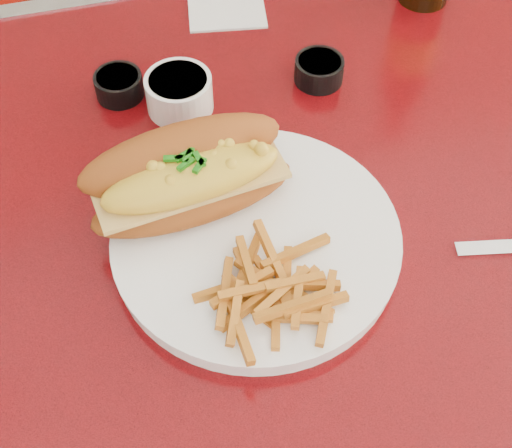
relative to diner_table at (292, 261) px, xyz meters
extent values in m
plane|color=beige|center=(0.00, 0.00, -0.61)|extent=(8.00, 8.00, 0.00)
cube|color=#B50B11|center=(0.00, 0.00, 0.14)|extent=(1.20, 0.80, 0.04)
cylinder|color=silver|center=(0.00, 0.00, -0.24)|extent=(0.09, 0.09, 0.72)
cylinder|color=silver|center=(0.00, 0.00, -0.59)|extent=(0.52, 0.52, 0.03)
cube|color=maroon|center=(0.00, 0.78, -0.38)|extent=(1.20, 0.50, 0.45)
cylinder|color=white|center=(-0.07, -0.08, 0.17)|extent=(0.37, 0.37, 0.02)
cylinder|color=white|center=(-0.07, -0.08, 0.18)|extent=(0.37, 0.37, 0.00)
ellipsoid|color=#9B4C19|center=(-0.12, -0.02, 0.20)|extent=(0.23, 0.10, 0.04)
cube|color=#E1BB65|center=(-0.12, -0.02, 0.22)|extent=(0.20, 0.08, 0.01)
ellipsoid|color=yellow|center=(-0.12, -0.02, 0.23)|extent=(0.19, 0.08, 0.04)
ellipsoid|color=#9B4C19|center=(-0.13, 0.01, 0.24)|extent=(0.23, 0.11, 0.08)
cube|color=#B9B9BD|center=(-0.07, -0.08, 0.18)|extent=(0.04, 0.13, 0.00)
cube|color=#B9B9BD|center=(-0.09, 0.00, 0.18)|extent=(0.03, 0.04, 0.00)
cylinder|color=white|center=(-0.10, 0.15, 0.18)|extent=(0.09, 0.09, 0.05)
cylinder|color=black|center=(-0.10, 0.15, 0.20)|extent=(0.08, 0.08, 0.01)
cylinder|color=black|center=(-0.17, 0.19, 0.18)|extent=(0.08, 0.08, 0.03)
cylinder|color=#D77D4E|center=(-0.17, 0.19, 0.19)|extent=(0.07, 0.07, 0.01)
cylinder|color=black|center=(0.07, 0.16, 0.18)|extent=(0.08, 0.08, 0.03)
cylinder|color=#D77D4E|center=(0.07, 0.16, 0.19)|extent=(0.07, 0.07, 0.01)
cube|color=white|center=(0.00, 0.33, 0.16)|extent=(0.12, 0.12, 0.00)
camera|label=1|loc=(-0.18, -0.49, 0.78)|focal=50.00mm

